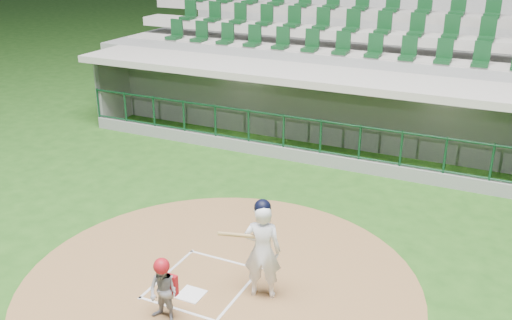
# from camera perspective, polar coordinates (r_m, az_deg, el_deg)

# --- Properties ---
(ground) EXTENTS (120.00, 120.00, 0.00)m
(ground) POSITION_cam_1_polar(r_m,az_deg,el_deg) (10.76, -4.52, -11.42)
(ground) COLOR #204D16
(ground) RESTS_ON ground
(dirt_circle) EXTENTS (7.20, 7.20, 0.01)m
(dirt_circle) POSITION_cam_1_polar(r_m,az_deg,el_deg) (10.49, -3.61, -12.33)
(dirt_circle) COLOR brown
(dirt_circle) RESTS_ON ground
(home_plate) EXTENTS (0.43, 0.43, 0.02)m
(home_plate) POSITION_cam_1_polar(r_m,az_deg,el_deg) (10.26, -6.51, -13.21)
(home_plate) COLOR white
(home_plate) RESTS_ON dirt_circle
(batter_box_chalk) EXTENTS (1.55, 1.80, 0.01)m
(batter_box_chalk) POSITION_cam_1_polar(r_m,az_deg,el_deg) (10.54, -5.35, -12.13)
(batter_box_chalk) COLOR silver
(batter_box_chalk) RESTS_ON ground
(dugout_structure) EXTENTS (16.40, 3.70, 3.00)m
(dugout_structure) POSITION_cam_1_polar(r_m,az_deg,el_deg) (16.90, 9.45, 4.57)
(dugout_structure) COLOR slate
(dugout_structure) RESTS_ON ground
(seating_deck) EXTENTS (17.00, 6.72, 5.15)m
(seating_deck) POSITION_cam_1_polar(r_m,az_deg,el_deg) (19.72, 11.39, 8.32)
(seating_deck) COLOR gray
(seating_deck) RESTS_ON ground
(batter) EXTENTS (0.90, 0.93, 1.83)m
(batter) POSITION_cam_1_polar(r_m,az_deg,el_deg) (9.71, 0.63, -8.87)
(batter) COLOR white
(batter) RESTS_ON dirt_circle
(catcher) EXTENTS (0.57, 0.47, 1.16)m
(catcher) POSITION_cam_1_polar(r_m,az_deg,el_deg) (9.42, -9.24, -12.73)
(catcher) COLOR gray
(catcher) RESTS_ON dirt_circle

